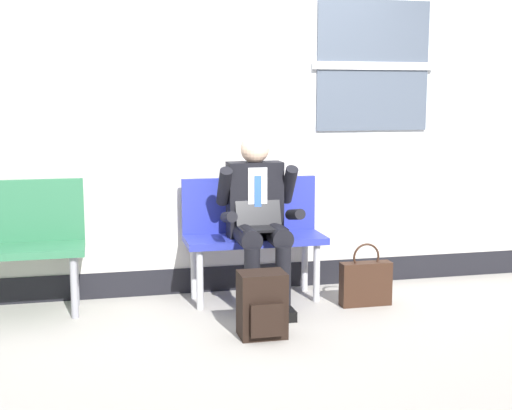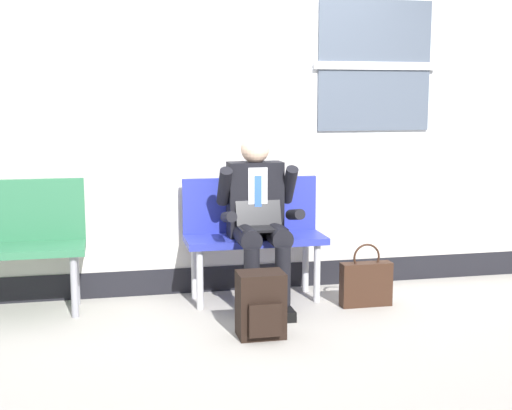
{
  "view_description": "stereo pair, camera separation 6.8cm",
  "coord_description": "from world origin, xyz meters",
  "views": [
    {
      "loc": [
        -1.06,
        -4.61,
        1.5
      ],
      "look_at": [
        0.04,
        0.1,
        0.75
      ],
      "focal_mm": 48.74,
      "sensor_mm": 36.0,
      "label": 1
    },
    {
      "loc": [
        -0.99,
        -4.63,
        1.5
      ],
      "look_at": [
        0.04,
        0.1,
        0.75
      ],
      "focal_mm": 48.74,
      "sensor_mm": 36.0,
      "label": 2
    }
  ],
  "objects": [
    {
      "name": "backpack",
      "position": [
        -0.06,
        -0.51,
        0.2
      ],
      "size": [
        0.29,
        0.25,
        0.42
      ],
      "color": "black",
      "rests_on": "ground"
    },
    {
      "name": "person_seated",
      "position": [
        0.07,
        0.17,
        0.66
      ],
      "size": [
        0.57,
        0.7,
        1.24
      ],
      "color": "black",
      "rests_on": "ground"
    },
    {
      "name": "station_wall",
      "position": [
        0.01,
        0.64,
        1.3
      ],
      "size": [
        6.5,
        0.17,
        2.63
      ],
      "color": "silver",
      "rests_on": "ground"
    },
    {
      "name": "bench_with_person",
      "position": [
        0.07,
        0.37,
        0.53
      ],
      "size": [
        1.03,
        0.42,
        0.9
      ],
      "color": "#28339E",
      "rests_on": "ground"
    },
    {
      "name": "bench_empty",
      "position": [
        -1.69,
        0.37,
        0.54
      ],
      "size": [
        1.08,
        0.42,
        0.93
      ],
      "color": "#2D6B47",
      "rests_on": "ground"
    },
    {
      "name": "handbag",
      "position": [
        0.83,
        -0.02,
        0.17
      ],
      "size": [
        0.37,
        0.11,
        0.46
      ],
      "color": "#331E14",
      "rests_on": "ground"
    },
    {
      "name": "ground_plane",
      "position": [
        0.0,
        0.0,
        0.0
      ],
      "size": [
        18.0,
        18.0,
        0.0
      ],
      "primitive_type": "plane",
      "color": "#9E9991"
    }
  ]
}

